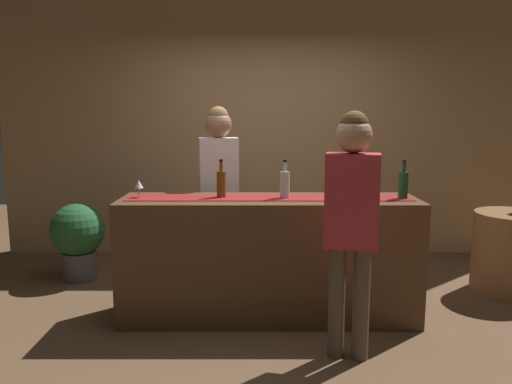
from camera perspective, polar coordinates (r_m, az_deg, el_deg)
The scene contains 12 objects.
ground_plane at distance 4.14m, azimuth 1.59°, elevation -14.06°, with size 10.00×10.00×0.00m, color brown.
back_wall at distance 5.72m, azimuth 1.18°, elevation 7.26°, with size 6.00×0.12×2.90m, color tan.
bar_counter at distance 3.98m, azimuth 1.62°, elevation -7.62°, with size 2.33×0.60×0.97m, color #543821.
counter_runner_cloth at distance 3.87m, azimuth 1.66°, elevation -0.69°, with size 2.21×0.28×0.01m, color maroon.
wine_bottle_green at distance 3.98m, azimuth 16.74°, elevation 0.82°, with size 0.07×0.07×0.30m.
wine_bottle_clear at distance 3.85m, azimuth 3.49°, elevation 0.92°, with size 0.07×0.07×0.30m.
wine_bottle_amber at distance 3.89m, azimuth -3.86°, elevation 1.00°, with size 0.07×0.07×0.30m.
wine_glass_near_customer at distance 3.83m, azimuth 12.17°, elevation 0.58°, with size 0.07×0.07×0.14m.
wine_glass_mid_counter at distance 3.97m, azimuth -13.19°, elevation 0.83°, with size 0.07×0.07×0.14m.
bartender at distance 4.44m, azimuth -4.14°, elevation 1.48°, with size 0.37×0.25×1.69m.
customer_sipping at distance 3.24m, azimuth 11.11°, elevation -2.09°, with size 0.37×0.27×1.64m.
potted_plant_tall at distance 5.16m, azimuth -19.66°, elevation -4.77°, with size 0.52×0.52×0.76m.
Camera 1 is at (-0.10, -3.81, 1.62)m, focal length 34.74 mm.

